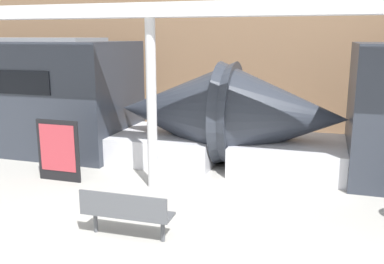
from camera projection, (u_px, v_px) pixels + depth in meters
name	position (u px, v px, depth m)	size (l,w,h in m)	color
station_wall	(247.00, 59.00, 14.06)	(56.00, 0.20, 5.00)	#937051
bench_near	(126.00, 211.00, 6.91)	(1.52, 0.46, 0.81)	#4C4F54
poster_board	(58.00, 150.00, 9.67)	(1.05, 0.07, 1.41)	black
support_column_near	(152.00, 106.00, 9.05)	(0.22, 0.22, 3.61)	silver
canopy_beam	(150.00, 10.00, 8.62)	(28.00, 0.60, 0.28)	silver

